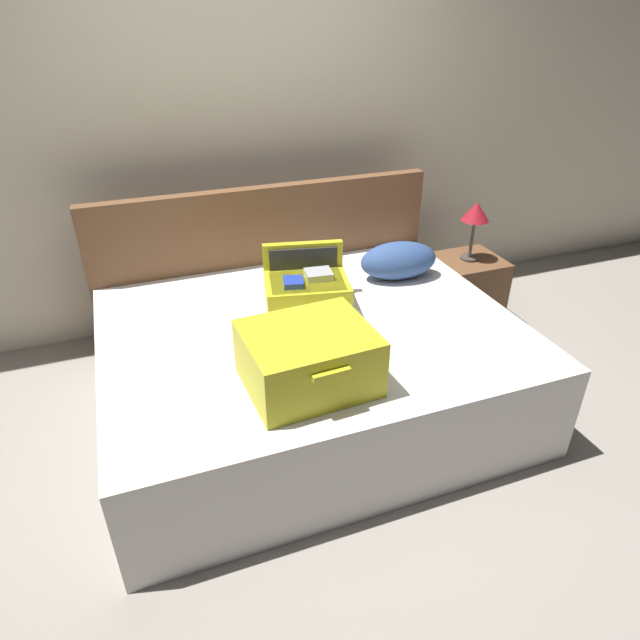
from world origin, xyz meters
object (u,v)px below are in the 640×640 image
object	(u,v)px
pillow_near_headboard	(399,260)
table_lamp	(476,214)
hard_case_large	(308,358)
nightstand	(464,289)
bed	(312,368)
hard_case_medium	(307,289)

from	to	relation	value
pillow_near_headboard	table_lamp	world-z (taller)	table_lamp
hard_case_large	nightstand	bearing A→B (deg)	30.95
bed	hard_case_medium	bearing A→B (deg)	77.81
hard_case_large	table_lamp	size ratio (longest dim) A/B	1.40
hard_case_large	hard_case_medium	world-z (taller)	hard_case_medium
table_lamp	bed	bearing A→B (deg)	-157.04
nightstand	table_lamp	distance (m)	0.54
bed	pillow_near_headboard	size ratio (longest dim) A/B	4.49
pillow_near_headboard	table_lamp	xyz separation A→B (m)	(0.65, 0.21, 0.13)
pillow_near_headboard	nightstand	distance (m)	0.79
pillow_near_headboard	table_lamp	distance (m)	0.69
hard_case_large	hard_case_medium	size ratio (longest dim) A/B	1.10
hard_case_medium	nightstand	world-z (taller)	hard_case_medium
bed	hard_case_large	xyz separation A→B (m)	(-0.17, -0.45, 0.39)
nightstand	table_lamp	xyz separation A→B (m)	(0.00, 0.00, 0.54)
hard_case_medium	pillow_near_headboard	size ratio (longest dim) A/B	1.07
bed	table_lamp	world-z (taller)	table_lamp
hard_case_large	table_lamp	bearing A→B (deg)	30.95
pillow_near_headboard	hard_case_large	bearing A→B (deg)	-136.39
hard_case_large	nightstand	distance (m)	1.85
nightstand	hard_case_large	bearing A→B (deg)	-145.93
nightstand	pillow_near_headboard	bearing A→B (deg)	-162.41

